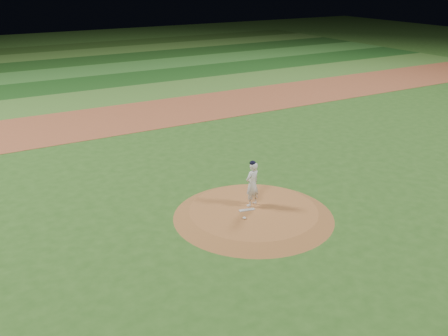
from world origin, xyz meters
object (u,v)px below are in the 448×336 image
object	(u,v)px
rosin_bag	(244,218)
pitcher_on_mound	(252,184)
pitching_rubber	(247,210)
pitchers_mound	(253,213)

from	to	relation	value
rosin_bag	pitcher_on_mound	bearing A→B (deg)	43.61
pitching_rubber	rosin_bag	world-z (taller)	rosin_bag
pitchers_mound	pitcher_on_mound	world-z (taller)	pitcher_on_mound
pitching_rubber	pitcher_on_mound	xyz separation A→B (m)	(0.36, 0.25, 0.80)
pitcher_on_mound	rosin_bag	bearing A→B (deg)	-136.39
pitching_rubber	rosin_bag	size ratio (longest dim) A/B	4.58
rosin_bag	pitcher_on_mound	xyz separation A→B (m)	(0.77, 0.73, 0.78)
pitchers_mound	pitching_rubber	bearing A→B (deg)	160.76
pitching_rubber	rosin_bag	distance (m)	0.64
pitching_rubber	pitcher_on_mound	distance (m)	0.91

